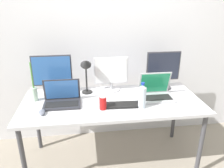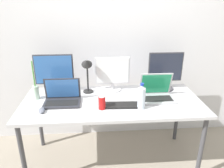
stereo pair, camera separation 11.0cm
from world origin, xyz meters
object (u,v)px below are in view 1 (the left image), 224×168
monitor_right (163,70)px  bamboo_vase (34,93)px  work_desk (112,106)px  mouse_by_keyboard (42,112)px  monitor_center (111,74)px  laptop_silver (62,99)px  keyboard_main (120,105)px  soda_can_near_keyboard (103,103)px  monitor_left (52,74)px  desk_lamp (86,70)px  water_bottle (142,96)px  laptop_secondary (156,92)px

monitor_right → bamboo_vase: bearing=-173.5°
work_desk → mouse_by_keyboard: size_ratio=17.10×
monitor_center → laptop_silver: size_ratio=1.07×
monitor_right → keyboard_main: monitor_right is taller
work_desk → keyboard_main: bearing=-62.6°
monitor_center → mouse_by_keyboard: (-0.68, -0.45, -0.18)m
mouse_by_keyboard → soda_can_near_keyboard: soda_can_near_keyboard is taller
monitor_left → desk_lamp: size_ratio=1.03×
monitor_right → soda_can_near_keyboard: (-0.71, -0.42, -0.15)m
monitor_center → water_bottle: size_ratio=1.48×
monitor_right → laptop_silver: bearing=-166.5°
monitor_center → laptop_secondary: size_ratio=1.14×
monitor_right → laptop_silver: (-1.10, -0.26, -0.16)m
monitor_left → laptop_silver: monitor_left is taller
keyboard_main → monitor_center: bearing=98.5°
bamboo_vase → desk_lamp: (0.52, 0.09, 0.19)m
monitor_right → laptop_secondary: (-0.15, -0.24, -0.16)m
monitor_right → soda_can_near_keyboard: size_ratio=3.34×
monitor_right → desk_lamp: 0.86m
water_bottle → soda_can_near_keyboard: size_ratio=2.01×
soda_can_near_keyboard → monitor_right: bearing=30.7°
monitor_right → mouse_by_keyboard: (-1.26, -0.44, -0.20)m
monitor_right → water_bottle: monitor_right is taller
laptop_silver → laptop_secondary: bearing=1.4°
soda_can_near_keyboard → bamboo_vase: bamboo_vase is taller
monitor_right → monitor_left: bearing=179.9°
monitor_left → soda_can_near_keyboard: bearing=-40.9°
work_desk → bamboo_vase: (-0.77, 0.10, 0.14)m
desk_lamp → monitor_center: bearing=16.0°
laptop_secondary → mouse_by_keyboard: 1.13m
work_desk → monitor_center: bearing=84.3°
monitor_center → water_bottle: 0.51m
monitor_center → mouse_by_keyboard: bearing=-146.4°
mouse_by_keyboard → soda_can_near_keyboard: (0.55, 0.02, 0.05)m
monitor_center → water_bottle: monitor_center is taller
monitor_right → bamboo_vase: (-1.37, -0.16, -0.13)m
work_desk → mouse_by_keyboard: mouse_by_keyboard is taller
monitor_center → bamboo_vase: (-0.79, -0.17, -0.11)m
water_bottle → soda_can_near_keyboard: bearing=176.9°
laptop_silver → bamboo_vase: bearing=159.1°
mouse_by_keyboard → water_bottle: bearing=-11.1°
monitor_center → mouse_by_keyboard: 0.84m
monitor_right → keyboard_main: (-0.54, -0.38, -0.21)m
work_desk → water_bottle: (0.26, -0.18, 0.17)m
soda_can_near_keyboard → keyboard_main: bearing=12.6°
soda_can_near_keyboard → work_desk: bearing=57.0°
monitor_left → desk_lamp: monitor_left is taller
work_desk → monitor_left: 0.71m
monitor_center → mouse_by_keyboard: size_ratio=3.58×
monitor_left → water_bottle: 0.97m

